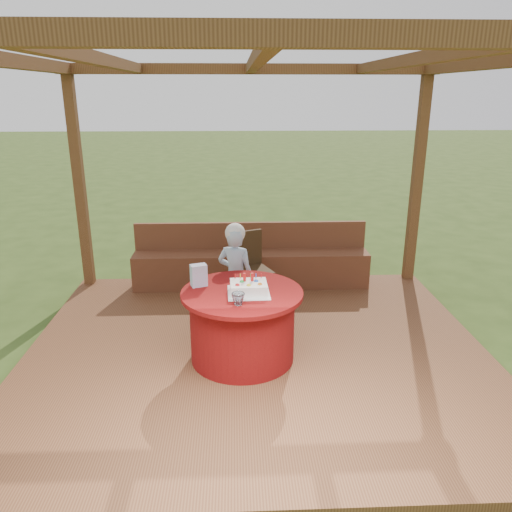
{
  "coord_description": "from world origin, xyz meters",
  "views": [
    {
      "loc": [
        -0.2,
        -4.37,
        2.53
      ],
      "look_at": [
        0.0,
        0.25,
        1.0
      ],
      "focal_mm": 35.0,
      "sensor_mm": 36.0,
      "label": 1
    }
  ],
  "objects": [
    {
      "name": "chair",
      "position": [
        -0.04,
        1.15,
        0.59
      ],
      "size": [
        0.53,
        0.53,
        0.86
      ],
      "color": "#382511",
      "rests_on": "deck"
    },
    {
      "name": "bench",
      "position": [
        0.0,
        1.72,
        0.38
      ],
      "size": [
        3.0,
        0.42,
        0.8
      ],
      "color": "brown",
      "rests_on": "deck"
    },
    {
      "name": "gift_bag",
      "position": [
        -0.54,
        -0.01,
        0.91
      ],
      "size": [
        0.17,
        0.14,
        0.21
      ],
      "primitive_type": "cube",
      "rotation": [
        0.0,
        0.0,
        0.35
      ],
      "color": "#D68BC0",
      "rests_on": "table"
    },
    {
      "name": "elderly_woman",
      "position": [
        -0.2,
        0.61,
        0.69
      ],
      "size": [
        0.46,
        0.38,
        1.12
      ],
      "color": "#8BB1CF",
      "rests_on": "deck"
    },
    {
      "name": "birthday_cake",
      "position": [
        -0.09,
        -0.21,
        0.85
      ],
      "size": [
        0.38,
        0.38,
        0.17
      ],
      "color": "white",
      "rests_on": "table"
    },
    {
      "name": "deck",
      "position": [
        0.0,
        0.0,
        0.06
      ],
      "size": [
        4.5,
        4.0,
        0.12
      ],
      "primitive_type": "cube",
      "color": "brown",
      "rests_on": "ground"
    },
    {
      "name": "ground",
      "position": [
        0.0,
        0.0,
        0.0
      ],
      "size": [
        60.0,
        60.0,
        0.0
      ],
      "primitive_type": "plane",
      "color": "#2F4617",
      "rests_on": "ground"
    },
    {
      "name": "pergola",
      "position": [
        0.0,
        0.0,
        2.41
      ],
      "size": [
        4.5,
        4.0,
        2.72
      ],
      "color": "brown",
      "rests_on": "deck"
    },
    {
      "name": "table",
      "position": [
        -0.15,
        -0.16,
        0.47
      ],
      "size": [
        1.12,
        1.12,
        0.68
      ],
      "color": "maroon",
      "rests_on": "deck"
    },
    {
      "name": "drinking_glass",
      "position": [
        -0.18,
        -0.46,
        0.85
      ],
      "size": [
        0.13,
        0.13,
        0.11
      ],
      "primitive_type": "imported",
      "rotation": [
        0.0,
        0.0,
        0.21
      ],
      "color": "white",
      "rests_on": "table"
    }
  ]
}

